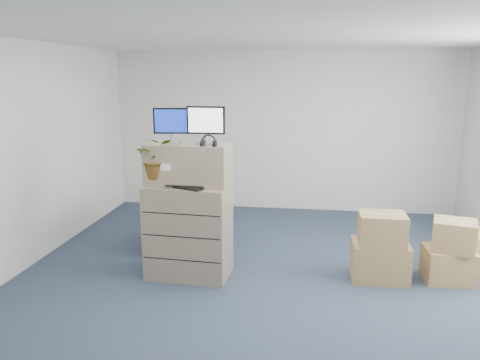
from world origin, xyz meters
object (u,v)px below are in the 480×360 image
object	(u,v)px
monitor_left	(171,124)
office_chair	(177,216)
water_bottle	(197,173)
filing_cabinet_lower	(189,231)
potted_plant	(157,164)
keyboard	(185,186)
monitor_right	(206,123)

from	to	relation	value
monitor_left	office_chair	bearing A→B (deg)	96.83
monitor_left	water_bottle	distance (m)	0.64
filing_cabinet_lower	water_bottle	size ratio (longest dim) A/B	4.04
potted_plant	office_chair	distance (m)	1.43
potted_plant	office_chair	size ratio (longest dim) A/B	0.65
monitor_left	potted_plant	distance (m)	0.49
monitor_left	water_bottle	size ratio (longest dim) A/B	1.50
filing_cabinet_lower	potted_plant	world-z (taller)	potted_plant
keyboard	office_chair	xyz separation A→B (m)	(-0.43, 1.12, -0.71)
potted_plant	monitor_left	bearing A→B (deg)	31.57
monitor_right	keyboard	xyz separation A→B (m)	(-0.22, -0.13, -0.71)
keyboard	potted_plant	distance (m)	0.42
filing_cabinet_lower	monitor_right	distance (m)	1.30
filing_cabinet_lower	monitor_left	distance (m)	1.28
water_bottle	potted_plant	bearing A→B (deg)	-169.25
monitor_right	monitor_left	bearing A→B (deg)	178.35
potted_plant	monitor_right	bearing A→B (deg)	7.61
keyboard	office_chair	size ratio (longest dim) A/B	0.59
monitor_left	office_chair	world-z (taller)	monitor_left
water_bottle	office_chair	bearing A→B (deg)	118.88
filing_cabinet_lower	potted_plant	bearing A→B (deg)	-164.76
water_bottle	monitor_right	bearing A→B (deg)	-5.45
water_bottle	monitor_left	bearing A→B (deg)	177.85
monitor_right	keyboard	distance (m)	0.75
water_bottle	potted_plant	xyz separation A→B (m)	(-0.45, -0.09, 0.12)
monitor_right	water_bottle	world-z (taller)	monitor_right
keyboard	potted_plant	size ratio (longest dim) A/B	0.90
water_bottle	keyboard	bearing A→B (deg)	-129.00
keyboard	office_chair	bearing A→B (deg)	133.98
monitor_left	keyboard	xyz separation A→B (m)	(0.18, -0.15, -0.70)
potted_plant	water_bottle	bearing A→B (deg)	10.75
keyboard	potted_plant	xyz separation A→B (m)	(-0.34, 0.05, 0.24)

